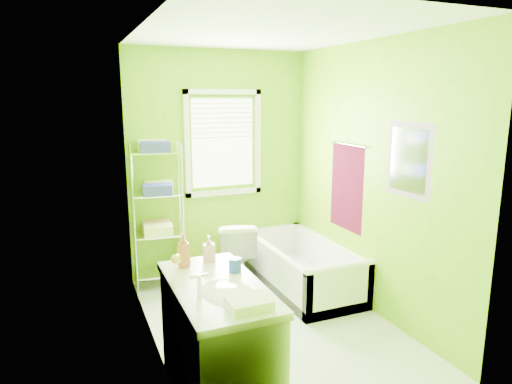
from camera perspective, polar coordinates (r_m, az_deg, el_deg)
name	(u,v)px	position (r m, az deg, el deg)	size (l,w,h in m)	color
ground	(269,323)	(4.45, 1.67, -16.00)	(2.90, 2.90, 0.00)	silver
room_envelope	(270,159)	(3.97, 1.80, 4.15)	(2.14, 2.94, 2.62)	#6BA708
window	(223,138)	(5.30, -4.12, 6.81)	(0.92, 0.05, 1.22)	white
door	(182,277)	(2.86, -9.19, -10.46)	(0.09, 0.80, 2.00)	white
right_wall_decor	(369,177)	(4.51, 13.95, 1.83)	(0.04, 1.48, 1.17)	#49081E
bathtub	(302,273)	(5.15, 5.77, -10.00)	(0.75, 1.62, 0.52)	white
toilet	(236,251)	(5.18, -2.46, -7.42)	(0.41, 0.72, 0.74)	white
vanity	(218,339)	(3.29, -4.77, -17.83)	(0.58, 1.13, 1.10)	white
wire_shelf_unit	(158,199)	(5.05, -12.11, -0.86)	(0.58, 0.47, 1.62)	silver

